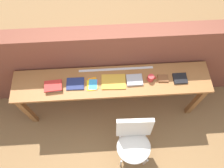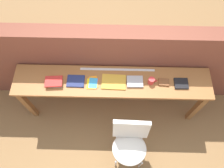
{
  "view_description": "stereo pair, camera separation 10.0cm",
  "coord_description": "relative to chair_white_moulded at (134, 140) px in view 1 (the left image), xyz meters",
  "views": [
    {
      "loc": [
        -0.07,
        -0.96,
        3.31
      ],
      "look_at": [
        0.0,
        0.25,
        0.9
      ],
      "focal_mm": 35.0,
      "sensor_mm": 36.0,
      "label": 1
    },
    {
      "loc": [
        0.03,
        -0.96,
        3.31
      ],
      "look_at": [
        0.0,
        0.25,
        0.9
      ],
      "focal_mm": 35.0,
      "sensor_mm": 36.0,
      "label": 2
    }
  ],
  "objects": [
    {
      "name": "brick_wall_back",
      "position": [
        -0.24,
        1.02,
        0.18
      ],
      "size": [
        6.0,
        0.2,
        1.42
      ],
      "primitive_type": "cube",
      "color": "brown",
      "rests_on": "ground"
    },
    {
      "name": "ruler_metal_back_edge",
      "position": [
        -0.18,
        0.85,
        0.35
      ],
      "size": [
        0.96,
        0.03,
        0.0
      ],
      "primitive_type": "cube",
      "color": "silver",
      "rests_on": "sideboard"
    },
    {
      "name": "book_stack_leftmost",
      "position": [
        -0.95,
        0.64,
        0.38
      ],
      "size": [
        0.22,
        0.16,
        0.06
      ],
      "color": "#9E9EA3",
      "rests_on": "sideboard"
    },
    {
      "name": "ground_plane",
      "position": [
        -0.24,
        0.38,
        -0.53
      ],
      "size": [
        40.0,
        40.0,
        0.0
      ],
      "primitive_type": "plane",
      "color": "olive"
    },
    {
      "name": "pamphlet_pile_colourful",
      "position": [
        -0.48,
        0.64,
        0.36
      ],
      "size": [
        0.15,
        0.19,
        0.01
      ],
      "color": "#E5334C",
      "rests_on": "sideboard"
    },
    {
      "name": "book_open_centre",
      "position": [
        -0.22,
        0.66,
        0.36
      ],
      "size": [
        0.31,
        0.22,
        0.02
      ],
      "primitive_type": "cube",
      "rotation": [
        0.0,
        0.0,
        -0.03
      ],
      "color": "gold",
      "rests_on": "sideboard"
    },
    {
      "name": "chair_white_moulded",
      "position": [
        0.0,
        0.0,
        0.0
      ],
      "size": [
        0.45,
        0.46,
        0.89
      ],
      "color": "silver",
      "rests_on": "ground"
    },
    {
      "name": "sideboard",
      "position": [
        -0.24,
        0.68,
        0.21
      ],
      "size": [
        2.5,
        0.44,
        0.88
      ],
      "color": "#996033",
      "rests_on": "ground"
    },
    {
      "name": "mug",
      "position": [
        0.25,
        0.67,
        0.4
      ],
      "size": [
        0.11,
        0.08,
        0.09
      ],
      "color": "red",
      "rests_on": "sideboard"
    },
    {
      "name": "leather_journal_brown",
      "position": [
        0.41,
        0.67,
        0.37
      ],
      "size": [
        0.14,
        0.11,
        0.02
      ],
      "primitive_type": "cube",
      "rotation": [
        0.0,
        0.0,
        -0.07
      ],
      "color": "brown",
      "rests_on": "sideboard"
    },
    {
      "name": "book_grey_hardcover",
      "position": [
        0.04,
        0.67,
        0.37
      ],
      "size": [
        0.2,
        0.16,
        0.03
      ],
      "primitive_type": "cube",
      "rotation": [
        0.0,
        0.0,
        0.02
      ],
      "color": "#9E9EA3",
      "rests_on": "sideboard"
    },
    {
      "name": "magazine_cycling",
      "position": [
        -0.69,
        0.66,
        0.36
      ],
      "size": [
        0.22,
        0.17,
        0.02
      ],
      "primitive_type": "cube",
      "rotation": [
        0.0,
        0.0,
        -0.01
      ],
      "color": "navy",
      "rests_on": "sideboard"
    },
    {
      "name": "book_repair_rightmost",
      "position": [
        0.62,
        0.66,
        0.37
      ],
      "size": [
        0.17,
        0.15,
        0.03
      ],
      "primitive_type": "cube",
      "rotation": [
        0.0,
        0.0,
        0.01
      ],
      "color": "black",
      "rests_on": "sideboard"
    }
  ]
}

